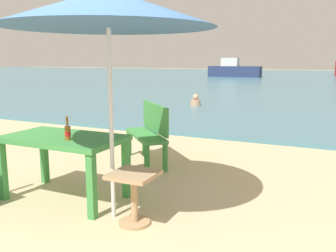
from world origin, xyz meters
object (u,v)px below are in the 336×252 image
at_px(picnic_table_green, 64,145).
at_px(boat_cargo_ship, 234,70).
at_px(beer_bottle_amber, 68,132).
at_px(side_table_wood, 134,191).
at_px(swimmer_person, 196,101).
at_px(bench_green_left, 150,130).
at_px(patio_umbrella, 108,9).

bearing_deg(picnic_table_green, boat_cargo_ship, 101.28).
xyz_separation_m(picnic_table_green, beer_bottle_amber, (0.19, -0.14, 0.20)).
bearing_deg(side_table_wood, swimmer_person, 106.91).
relative_size(beer_bottle_amber, bench_green_left, 0.24).
relative_size(picnic_table_green, patio_umbrella, 0.61).
bearing_deg(beer_bottle_amber, side_table_wood, -8.05).
bearing_deg(side_table_wood, patio_umbrella, 168.79).
xyz_separation_m(beer_bottle_amber, patio_umbrella, (0.63, -0.07, 1.26)).
distance_m(bench_green_left, swimmer_person, 6.83).
height_order(beer_bottle_amber, boat_cargo_ship, boat_cargo_ship).
xyz_separation_m(picnic_table_green, patio_umbrella, (0.81, -0.21, 1.47)).
xyz_separation_m(patio_umbrella, bench_green_left, (-0.62, 2.00, -1.58)).
height_order(patio_umbrella, side_table_wood, patio_umbrella).
height_order(patio_umbrella, swimmer_person, patio_umbrella).
bearing_deg(boat_cargo_ship, beer_bottle_amber, -78.42).
relative_size(bench_green_left, boat_cargo_ship, 0.24).
distance_m(side_table_wood, bench_green_left, 2.26).
distance_m(picnic_table_green, bench_green_left, 1.81).
bearing_deg(boat_cargo_ship, swimmer_person, -78.35).
relative_size(swimmer_person, boat_cargo_ship, 0.09).
xyz_separation_m(picnic_table_green, swimmer_person, (-1.53, 8.39, -0.41)).
bearing_deg(boat_cargo_ship, side_table_wood, -76.80).
bearing_deg(beer_bottle_amber, bench_green_left, 89.95).
height_order(picnic_table_green, beer_bottle_amber, beer_bottle_amber).
bearing_deg(boat_cargo_ship, picnic_table_green, -78.72).
relative_size(patio_umbrella, boat_cargo_ship, 0.50).
height_order(picnic_table_green, patio_umbrella, patio_umbrella).
bearing_deg(bench_green_left, patio_umbrella, -72.72).
bearing_deg(bench_green_left, boat_cargo_ship, 102.36).
height_order(beer_bottle_amber, swimmer_person, beer_bottle_amber).
bearing_deg(boat_cargo_ship, bench_green_left, -77.64).
bearing_deg(picnic_table_green, side_table_wood, -13.69).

